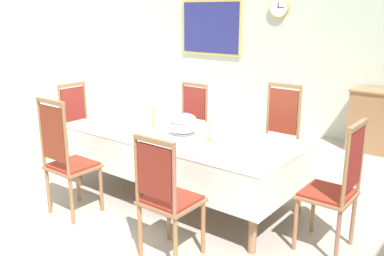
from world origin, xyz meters
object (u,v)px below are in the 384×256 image
(chair_north_b, at_px, (277,136))
(bowl_far_left, at_px, (123,133))
(chair_head_west, at_px, (80,124))
(soup_tureen, at_px, (183,124))
(spoon_primary, at_px, (193,153))
(framed_painting, at_px, (211,28))
(candlestick_east, at_px, (209,128))
(spoon_secondary, at_px, (179,119))
(chair_south_b, at_px, (166,195))
(bowl_near_right, at_px, (185,119))
(chair_head_east, at_px, (336,186))
(dining_table, at_px, (180,140))
(chair_south_a, at_px, (66,157))
(bowl_near_left, at_px, (182,150))
(chair_north_a, at_px, (189,122))
(candlestick_west, at_px, (153,117))
(mounted_clock, at_px, (279,7))

(chair_north_b, distance_m, bowl_far_left, 1.75)
(chair_head_west, relative_size, soup_tureen, 3.50)
(chair_north_b, distance_m, spoon_primary, 1.39)
(framed_painting, bearing_deg, candlestick_east, -54.71)
(spoon_secondary, height_order, framed_painting, framed_painting)
(chair_south_b, height_order, bowl_near_right, chair_south_b)
(chair_head_west, xyz_separation_m, chair_head_east, (3.34, -0.00, 0.02))
(dining_table, xyz_separation_m, chair_south_a, (-0.64, -0.97, -0.06))
(bowl_far_left, bearing_deg, chair_north_b, 52.21)
(soup_tureen, height_order, bowl_near_left, soup_tureen)
(chair_south_b, relative_size, bowl_near_right, 6.01)
(chair_north_a, height_order, framed_painting, framed_painting)
(chair_north_a, height_order, chair_north_b, chair_north_b)
(chair_head_east, bearing_deg, chair_head_west, 90.00)
(chair_north_b, relative_size, bowl_near_left, 8.43)
(spoon_primary, bearing_deg, candlestick_west, 157.67)
(chair_north_b, distance_m, bowl_near_right, 1.08)
(chair_head_west, bearing_deg, soup_tureen, 90.00)
(candlestick_east, bearing_deg, dining_table, 180.00)
(mounted_clock, bearing_deg, dining_table, -80.18)
(soup_tureen, distance_m, bowl_near_left, 0.57)
(soup_tureen, bearing_deg, bowl_near_right, 125.62)
(chair_south_a, height_order, bowl_near_right, chair_south_a)
(bowl_near_right, relative_size, bowl_far_left, 0.98)
(chair_south_a, height_order, chair_south_b, chair_south_a)
(chair_north_a, bearing_deg, candlestick_west, 104.98)
(bowl_near_right, xyz_separation_m, framed_painting, (-1.66, 2.83, 0.93))
(candlestick_east, relative_size, bowl_near_right, 1.79)
(dining_table, bearing_deg, framed_painting, 120.58)
(candlestick_east, bearing_deg, chair_south_b, -74.34)
(chair_south_b, height_order, chair_north_b, chair_north_b)
(chair_north_b, bearing_deg, candlestick_west, 43.11)
(chair_south_b, relative_size, bowl_near_left, 7.57)
(candlestick_west, distance_m, spoon_secondary, 0.48)
(chair_north_a, xyz_separation_m, chair_south_b, (1.29, -1.92, 0.00))
(candlestick_west, distance_m, bowl_near_left, 0.90)
(chair_north_a, relative_size, spoon_secondary, 6.01)
(chair_north_a, relative_size, soup_tureen, 3.42)
(soup_tureen, relative_size, candlestick_east, 0.98)
(mounted_clock, bearing_deg, chair_south_b, -73.93)
(candlestick_east, relative_size, spoon_secondary, 1.80)
(chair_south_a, height_order, chair_north_a, chair_south_a)
(chair_south_b, xyz_separation_m, candlestick_west, (-1.03, 0.96, 0.30))
(chair_south_a, bearing_deg, candlestick_west, 75.14)
(chair_south_a, height_order, chair_north_b, chair_south_a)
(candlestick_west, height_order, bowl_far_left, candlestick_west)
(bowl_near_right, height_order, framed_painting, framed_painting)
(chair_south_a, bearing_deg, bowl_far_left, 68.45)
(chair_north_b, relative_size, bowl_far_left, 6.54)
(chair_south_a, xyz_separation_m, mounted_clock, (0.07, 4.23, 1.44))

